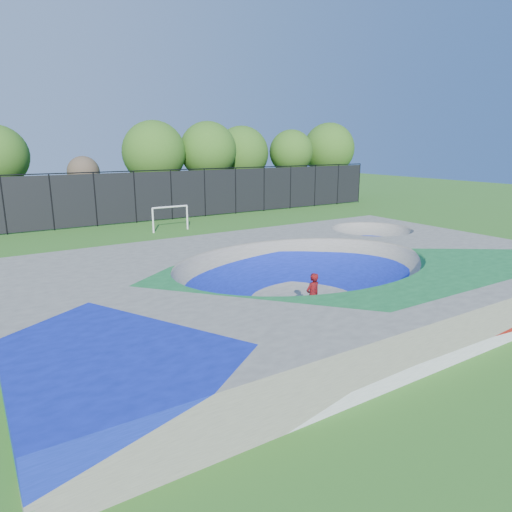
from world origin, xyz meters
The scene contains 7 objects.
ground centered at (0.00, 0.00, 0.00)m, with size 120.00×120.00×0.00m, color #2B661C.
skate_deck centered at (0.00, 0.00, 0.75)m, with size 22.00×14.00×1.50m, color gray.
skater centered at (-1.26, -2.08, 0.83)m, with size 0.61×0.40×1.66m, color #AB0D0E.
skateboard centered at (-1.26, -2.08, 0.03)m, with size 0.78×0.22×0.05m, color black.
soccer_goal centered at (0.94, 16.29, 1.23)m, with size 2.69×0.12×1.78m.
fence centered at (0.00, 21.00, 2.10)m, with size 48.09×0.09×4.04m.
treeline centered at (1.11, 25.90, 5.14)m, with size 52.97×7.33×8.32m.
Camera 1 is at (-11.14, -13.84, 6.03)m, focal length 32.00 mm.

